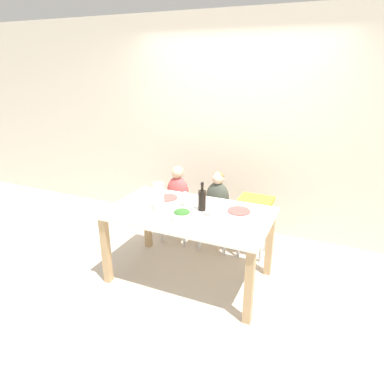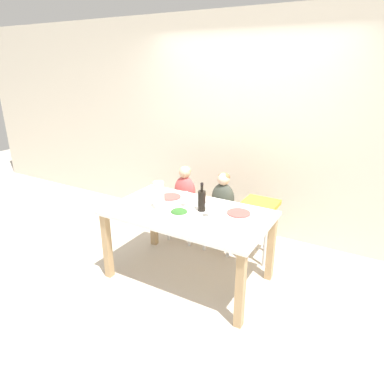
% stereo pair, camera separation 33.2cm
% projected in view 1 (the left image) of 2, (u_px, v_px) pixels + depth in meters
% --- Properties ---
extents(ground_plane, '(14.00, 14.00, 0.00)m').
position_uv_depth(ground_plane, '(189.00, 277.00, 3.59)').
color(ground_plane, '#BCB2A3').
extents(wall_back, '(10.00, 0.06, 2.70)m').
position_uv_depth(wall_back, '(235.00, 127.00, 4.30)').
color(wall_back, beige).
rests_on(wall_back, ground_plane).
extents(dining_table, '(1.58, 0.92, 0.75)m').
position_uv_depth(dining_table, '(189.00, 221.00, 3.36)').
color(dining_table, white).
rests_on(dining_table, ground_plane).
extents(chair_far_left, '(0.44, 0.41, 0.47)m').
position_uv_depth(chair_far_left, '(178.00, 209.00, 4.25)').
color(chair_far_left, silver).
rests_on(chair_far_left, ground_plane).
extents(chair_far_center, '(0.44, 0.41, 0.47)m').
position_uv_depth(chair_far_center, '(217.00, 216.00, 4.06)').
color(chair_far_center, silver).
rests_on(chair_far_center, ground_plane).
extents(chair_right_highchair, '(0.37, 0.35, 0.69)m').
position_uv_depth(chair_right_highchair, '(255.00, 211.00, 3.83)').
color(chair_right_highchair, silver).
rests_on(chair_right_highchair, ground_plane).
extents(person_child_left, '(0.27, 0.19, 0.48)m').
position_uv_depth(person_child_left, '(178.00, 187.00, 4.15)').
color(person_child_left, '#C64C4C').
rests_on(person_child_left, chair_far_left).
extents(person_child_center, '(0.27, 0.19, 0.48)m').
position_uv_depth(person_child_center, '(218.00, 193.00, 3.95)').
color(person_child_center, '#3D4238').
rests_on(person_child_center, chair_far_center).
extents(wine_bottle, '(0.08, 0.08, 0.29)m').
position_uv_depth(wine_bottle, '(202.00, 200.00, 3.32)').
color(wine_bottle, black).
rests_on(wine_bottle, dining_table).
extents(paper_towel_roll, '(0.10, 0.10, 0.28)m').
position_uv_depth(paper_towel_roll, '(159.00, 197.00, 3.31)').
color(paper_towel_roll, white).
rests_on(paper_towel_roll, dining_table).
extents(wine_glass_near, '(0.08, 0.08, 0.16)m').
position_uv_depth(wine_glass_near, '(211.00, 205.00, 3.19)').
color(wine_glass_near, white).
rests_on(wine_glass_near, dining_table).
extents(wine_glass_far, '(0.08, 0.08, 0.16)m').
position_uv_depth(wine_glass_far, '(185.00, 196.00, 3.40)').
color(wine_glass_far, white).
rests_on(wine_glass_far, dining_table).
extents(salad_bowl_large, '(0.18, 0.18, 0.10)m').
position_uv_depth(salad_bowl_large, '(182.00, 215.00, 3.13)').
color(salad_bowl_large, silver).
rests_on(salad_bowl_large, dining_table).
extents(dinner_plate_front_left, '(0.22, 0.22, 0.01)m').
position_uv_depth(dinner_plate_front_left, '(138.00, 210.00, 3.35)').
color(dinner_plate_front_left, silver).
rests_on(dinner_plate_front_left, dining_table).
extents(dinner_plate_back_left, '(0.22, 0.22, 0.01)m').
position_uv_depth(dinner_plate_back_left, '(167.00, 198.00, 3.65)').
color(dinner_plate_back_left, '#D14C47').
rests_on(dinner_plate_back_left, dining_table).
extents(dinner_plate_back_right, '(0.22, 0.22, 0.01)m').
position_uv_depth(dinner_plate_back_right, '(239.00, 211.00, 3.32)').
color(dinner_plate_back_right, '#D14C47').
rests_on(dinner_plate_back_right, dining_table).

